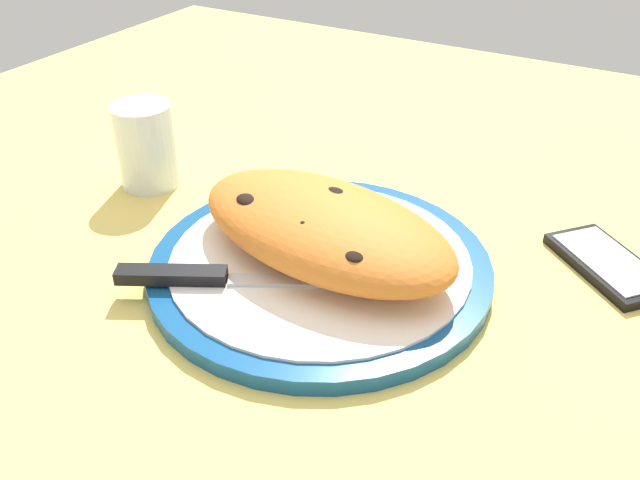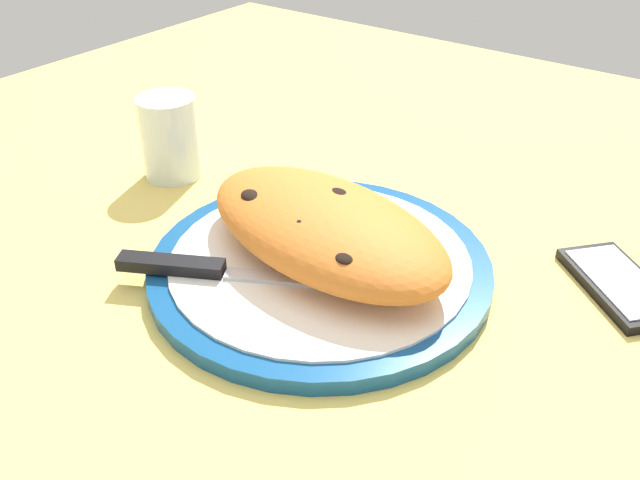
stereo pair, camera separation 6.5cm
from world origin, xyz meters
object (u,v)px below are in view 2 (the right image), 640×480
(calzone, at_px, (322,226))
(fork, at_px, (330,209))
(knife, at_px, (199,268))
(smartphone, at_px, (620,285))
(plate, at_px, (320,266))
(water_glass, at_px, (171,143))

(calzone, distance_m, fork, 0.09)
(knife, distance_m, smartphone, 0.39)
(plate, height_order, water_glass, water_glass)
(fork, bearing_deg, calzone, 120.06)
(plate, relative_size, water_glass, 3.32)
(fork, distance_m, knife, 0.17)
(calzone, bearing_deg, knife, 52.56)
(knife, bearing_deg, plate, -131.30)
(fork, relative_size, smartphone, 1.11)
(fork, bearing_deg, plate, 119.63)
(plate, xyz_separation_m, calzone, (0.00, -0.01, 0.04))
(plate, height_order, smartphone, plate)
(smartphone, bearing_deg, calzone, 29.23)
(plate, distance_m, calzone, 0.04)
(calzone, height_order, smartphone, calzone)
(fork, relative_size, water_glass, 1.51)
(water_glass, bearing_deg, calzone, 168.60)
(knife, bearing_deg, calzone, -127.44)
(calzone, distance_m, knife, 0.12)
(calzone, distance_m, water_glass, 0.27)
(calzone, relative_size, smartphone, 2.22)
(plate, bearing_deg, water_glass, -12.85)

